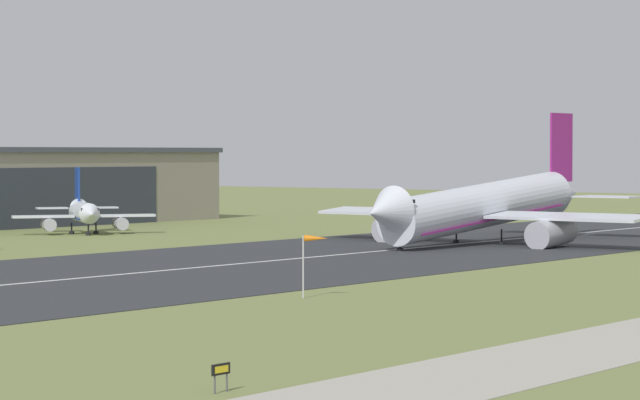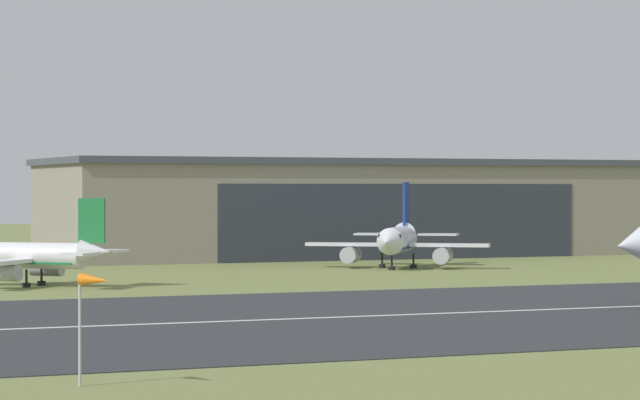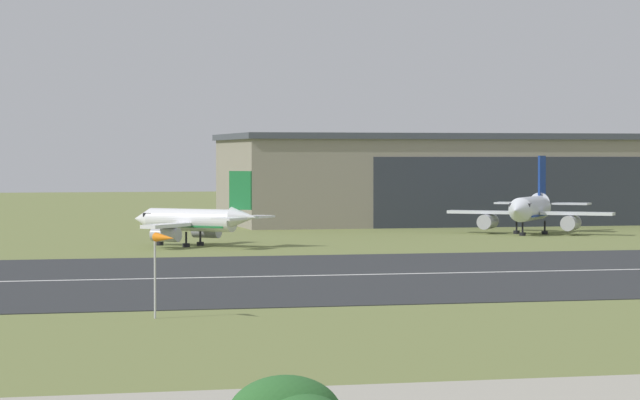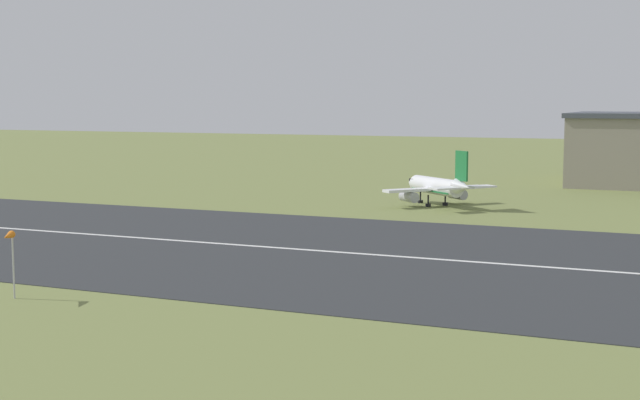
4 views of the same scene
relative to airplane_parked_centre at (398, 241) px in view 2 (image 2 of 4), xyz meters
The scene contains 4 objects.
hangar_building 35.59m from the airplane_parked_centre, 73.52° to the left, with size 88.91×30.87×13.63m.
airplane_parked_centre is the anchor object (origin of this frame).
airplane_parked_east 50.21m from the airplane_parked_centre, 161.01° to the right, with size 16.31×16.65×8.67m.
windsock_pole 110.45m from the airplane_parked_centre, 123.50° to the right, with size 1.42×2.16×5.55m.
Camera 2 is at (-1.15, -5.36, 9.75)m, focal length 85.00 mm.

